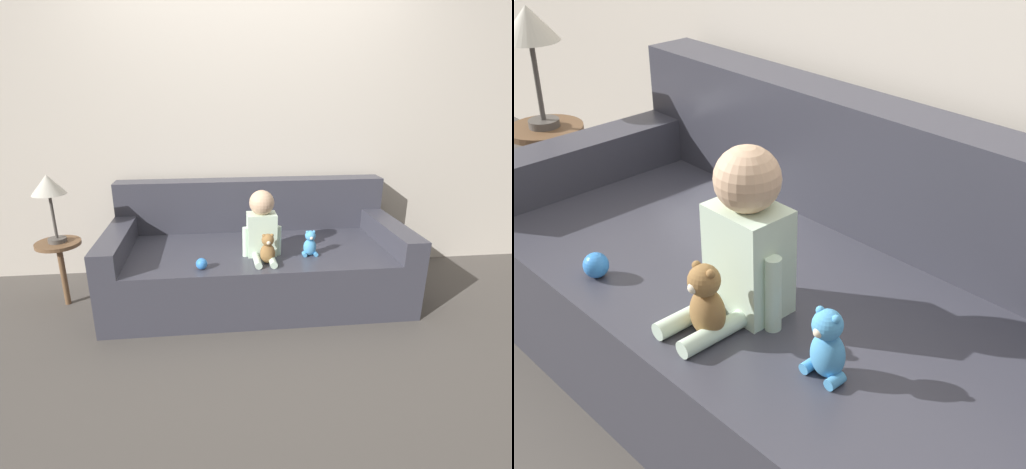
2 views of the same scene
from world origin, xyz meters
The scene contains 7 objects.
ground_plane centered at (0.00, 0.00, 0.00)m, with size 12.00×12.00×0.00m, color #4C4742.
couch centered at (0.00, 0.06, 0.27)m, with size 2.11×0.98×0.81m.
person_baby centered at (0.01, -0.17, 0.61)m, with size 0.26×0.34×0.45m.
teddy_bear_brown centered at (0.04, -0.32, 0.50)m, with size 0.10×0.09×0.20m.
plush_toy_side centered at (0.34, -0.22, 0.48)m, with size 0.11×0.08×0.18m.
toy_ball centered at (-0.39, -0.37, 0.44)m, with size 0.07×0.07×0.07m.
side_table centered at (-1.38, 0.01, 0.72)m, with size 0.30×0.30×0.95m.
Camera 2 is at (1.17, -1.19, 1.47)m, focal length 50.00 mm.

